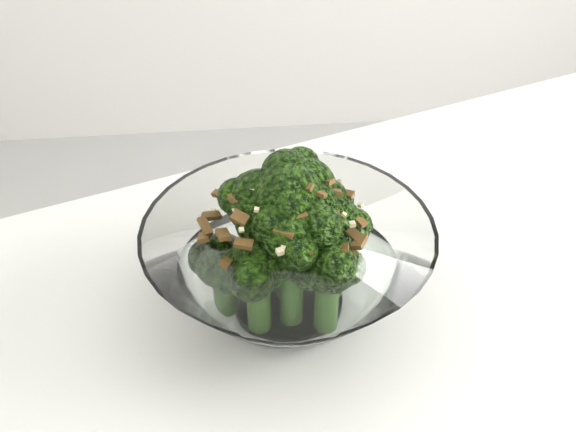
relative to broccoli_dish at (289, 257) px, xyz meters
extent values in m
cylinder|color=white|center=(0.00, 0.00, -0.05)|extent=(0.09, 0.09, 0.01)
cylinder|color=#2D5516|center=(0.02, -0.03, -0.01)|extent=(0.02, 0.02, 0.05)
sphere|color=#284F0E|center=(0.02, -0.03, 0.02)|extent=(0.04, 0.04, 0.04)
cylinder|color=#2D5516|center=(0.00, 0.05, -0.02)|extent=(0.02, 0.02, 0.04)
sphere|color=#284F0E|center=(0.00, 0.05, 0.01)|extent=(0.04, 0.04, 0.04)
cylinder|color=#2D5516|center=(-0.03, -0.03, -0.02)|extent=(0.02, 0.02, 0.05)
sphere|color=#284F0E|center=(-0.03, -0.03, 0.02)|extent=(0.04, 0.04, 0.04)
cylinder|color=#2D5516|center=(0.00, 0.00, 0.00)|extent=(0.02, 0.02, 0.09)
sphere|color=#284F0E|center=(0.00, 0.00, 0.06)|extent=(0.05, 0.05, 0.05)
cylinder|color=#2D5516|center=(0.04, 0.03, -0.02)|extent=(0.02, 0.02, 0.04)
sphere|color=#284F0E|center=(0.04, 0.03, 0.01)|extent=(0.04, 0.04, 0.04)
cylinder|color=#2D5516|center=(0.03, 0.00, -0.01)|extent=(0.02, 0.02, 0.06)
sphere|color=#284F0E|center=(0.03, 0.00, 0.03)|extent=(0.04, 0.04, 0.04)
cylinder|color=#2D5516|center=(0.00, -0.02, 0.00)|extent=(0.02, 0.02, 0.07)
sphere|color=#284F0E|center=(0.00, -0.02, 0.04)|extent=(0.05, 0.05, 0.05)
cylinder|color=#2D5516|center=(-0.05, -0.01, -0.02)|extent=(0.02, 0.02, 0.04)
sphere|color=#284F0E|center=(-0.05, -0.01, 0.01)|extent=(0.04, 0.04, 0.04)
cylinder|color=#2D5516|center=(-0.02, 0.01, 0.00)|extent=(0.02, 0.02, 0.08)
sphere|color=#284F0E|center=(-0.02, 0.01, 0.05)|extent=(0.05, 0.05, 0.05)
cylinder|color=#2D5516|center=(0.01, 0.02, 0.00)|extent=(0.02, 0.02, 0.08)
sphere|color=#284F0E|center=(0.01, 0.02, 0.05)|extent=(0.05, 0.05, 0.05)
cube|color=brown|center=(-0.01, 0.03, 0.06)|extent=(0.01, 0.01, 0.01)
cube|color=brown|center=(-0.04, 0.04, 0.04)|extent=(0.02, 0.01, 0.01)
cube|color=brown|center=(0.02, 0.04, 0.05)|extent=(0.01, 0.01, 0.01)
cube|color=brown|center=(0.04, -0.03, 0.04)|extent=(0.01, 0.02, 0.00)
cube|color=brown|center=(0.00, -0.03, 0.06)|extent=(0.01, 0.01, 0.01)
cube|color=brown|center=(0.05, -0.03, 0.04)|extent=(0.01, 0.02, 0.01)
cube|color=brown|center=(0.04, -0.05, 0.03)|extent=(0.01, 0.02, 0.01)
cube|color=brown|center=(-0.04, -0.02, 0.06)|extent=(0.01, 0.01, 0.01)
cube|color=brown|center=(0.00, 0.01, 0.08)|extent=(0.01, 0.02, 0.01)
cube|color=brown|center=(-0.02, 0.03, 0.05)|extent=(0.02, 0.01, 0.01)
cube|color=brown|center=(0.05, -0.01, 0.04)|extent=(0.01, 0.01, 0.01)
cube|color=brown|center=(0.02, -0.01, 0.07)|extent=(0.02, 0.01, 0.01)
cube|color=brown|center=(0.01, -0.05, 0.05)|extent=(0.01, 0.01, 0.01)
cube|color=brown|center=(0.01, 0.00, 0.07)|extent=(0.01, 0.02, 0.01)
cube|color=brown|center=(0.03, 0.01, 0.06)|extent=(0.01, 0.01, 0.01)
cube|color=brown|center=(0.00, 0.01, 0.07)|extent=(0.01, 0.01, 0.01)
cube|color=brown|center=(0.03, 0.03, 0.05)|extent=(0.01, 0.01, 0.01)
cube|color=brown|center=(-0.02, 0.04, 0.05)|extent=(0.01, 0.01, 0.01)
cube|color=brown|center=(0.04, 0.01, 0.05)|extent=(0.01, 0.01, 0.01)
cube|color=brown|center=(-0.05, -0.04, 0.03)|extent=(0.01, 0.01, 0.01)
cube|color=brown|center=(0.03, -0.02, 0.05)|extent=(0.01, 0.01, 0.01)
cube|color=brown|center=(-0.03, 0.03, 0.05)|extent=(0.01, 0.01, 0.01)
cube|color=brown|center=(0.01, -0.01, 0.07)|extent=(0.01, 0.01, 0.01)
cube|color=brown|center=(-0.02, 0.05, 0.04)|extent=(0.01, 0.01, 0.01)
cube|color=brown|center=(0.00, -0.04, 0.05)|extent=(0.01, 0.01, 0.01)
cube|color=brown|center=(-0.05, 0.03, 0.04)|extent=(0.02, 0.01, 0.01)
cube|color=brown|center=(0.00, -0.05, 0.05)|extent=(0.02, 0.01, 0.01)
cube|color=brown|center=(0.03, 0.02, 0.06)|extent=(0.02, 0.01, 0.01)
cube|color=brown|center=(-0.06, 0.00, 0.04)|extent=(0.01, 0.02, 0.01)
cube|color=brown|center=(0.05, 0.02, 0.05)|extent=(0.01, 0.01, 0.01)
cube|color=brown|center=(0.04, 0.05, 0.03)|extent=(0.02, 0.02, 0.01)
cube|color=brown|center=(-0.05, -0.02, 0.04)|extent=(0.01, 0.02, 0.01)
cube|color=brown|center=(0.02, 0.04, 0.05)|extent=(0.02, 0.01, 0.01)
cube|color=brown|center=(-0.03, -0.03, 0.05)|extent=(0.01, 0.01, 0.00)
cube|color=brown|center=(-0.01, 0.00, 0.07)|extent=(0.02, 0.01, 0.01)
cube|color=brown|center=(0.03, -0.02, 0.05)|extent=(0.01, 0.01, 0.01)
cube|color=brown|center=(0.00, 0.01, 0.08)|extent=(0.01, 0.02, 0.01)
cube|color=brown|center=(-0.04, 0.00, 0.06)|extent=(0.02, 0.02, 0.01)
cube|color=brown|center=(-0.06, 0.01, 0.04)|extent=(0.02, 0.01, 0.01)
cube|color=brown|center=(0.03, -0.04, 0.04)|extent=(0.01, 0.01, 0.01)
cube|color=brown|center=(-0.06, -0.01, 0.03)|extent=(0.01, 0.01, 0.01)
cube|color=brown|center=(-0.01, -0.04, 0.06)|extent=(0.02, 0.02, 0.00)
cube|color=brown|center=(-0.02, 0.02, 0.07)|extent=(0.01, 0.02, 0.01)
cube|color=beige|center=(0.03, -0.05, 0.04)|extent=(0.01, 0.01, 0.00)
cube|color=beige|center=(0.04, -0.02, 0.05)|extent=(0.00, 0.00, 0.00)
cube|color=beige|center=(-0.06, 0.01, 0.04)|extent=(0.01, 0.01, 0.00)
cube|color=beige|center=(0.01, -0.03, 0.06)|extent=(0.01, 0.01, 0.00)
cube|color=beige|center=(-0.03, 0.00, 0.07)|extent=(0.01, 0.01, 0.00)
cube|color=beige|center=(0.01, 0.03, 0.06)|extent=(0.00, 0.00, 0.00)
cube|color=beige|center=(-0.02, 0.05, 0.05)|extent=(0.00, 0.00, 0.00)
cube|color=beige|center=(-0.04, -0.03, 0.05)|extent=(0.00, 0.00, 0.00)
cube|color=beige|center=(0.04, 0.03, 0.04)|extent=(0.01, 0.01, 0.01)
cube|color=beige|center=(-0.02, 0.03, 0.06)|extent=(0.01, 0.01, 0.01)
cube|color=beige|center=(0.06, 0.01, 0.04)|extent=(0.01, 0.00, 0.00)
cube|color=beige|center=(0.01, -0.04, 0.05)|extent=(0.01, 0.01, 0.01)
cube|color=beige|center=(-0.02, -0.02, 0.06)|extent=(0.00, 0.00, 0.00)
cube|color=beige|center=(0.04, -0.02, 0.05)|extent=(0.00, 0.00, 0.00)
cube|color=beige|center=(-0.01, -0.04, 0.05)|extent=(0.01, 0.01, 0.00)
cube|color=beige|center=(-0.02, 0.02, 0.07)|extent=(0.01, 0.00, 0.00)
cube|color=beige|center=(-0.04, 0.00, 0.05)|extent=(0.00, 0.01, 0.00)
cube|color=beige|center=(-0.01, -0.05, 0.05)|extent=(0.01, 0.01, 0.00)
camera|label=1|loc=(-0.04, -0.37, 0.32)|focal=40.00mm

